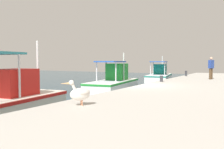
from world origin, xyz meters
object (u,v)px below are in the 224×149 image
object	(u,v)px
pelican	(80,93)
fisherman_standing	(211,67)
mooring_bollard_second	(161,79)
mooring_bollard_third	(186,73)
fishing_boat_nearest	(2,103)
fishing_boat_second	(114,82)
fishing_boat_third	(160,75)

from	to	relation	value
pelican	fisherman_standing	xyz separation A→B (m)	(14.06, -2.03, 0.58)
mooring_bollard_second	mooring_bollard_third	world-z (taller)	mooring_bollard_third
mooring_bollard_third	fishing_boat_nearest	bearing A→B (deg)	171.59
fishing_boat_second	fisherman_standing	distance (m)	7.75
fishing_boat_second	fishing_boat_third	bearing A→B (deg)	0.82
fishing_boat_nearest	fishing_boat_second	bearing A→B (deg)	4.39
fishing_boat_nearest	mooring_bollard_third	xyz separation A→B (m)	(17.85, -2.64, 0.40)
fishing_boat_third	pelican	world-z (taller)	fishing_boat_third
fisherman_standing	mooring_bollard_second	world-z (taller)	fisherman_standing
fishing_boat_second	fisherman_standing	xyz separation A→B (m)	(4.73, -6.04, 1.12)
fishing_boat_nearest	pelican	world-z (taller)	fishing_boat_nearest
fishing_boat_nearest	mooring_bollard_third	distance (m)	18.05
pelican	mooring_bollard_second	bearing A→B (deg)	3.54
pelican	mooring_bollard_third	bearing A→B (deg)	2.03
mooring_bollard_second	fishing_boat_third	bearing A→B (deg)	19.19
fishing_boat_nearest	mooring_bollard_second	xyz separation A→B (m)	(10.40, -2.64, 0.35)
fishing_boat_third	fisherman_standing	distance (m)	8.76
fisherman_standing	mooring_bollard_second	xyz separation A→B (m)	(-4.09, 2.65, -0.77)
fisherman_standing	fishing_boat_nearest	bearing A→B (deg)	159.95
pelican	fisherman_standing	size ratio (longest dim) A/B	0.51
fishing_boat_second	mooring_bollard_third	distance (m)	8.78
pelican	mooring_bollard_third	size ratio (longest dim) A/B	1.75
fishing_boat_second	fishing_boat_third	distance (m)	10.82
fisherman_standing	fishing_boat_third	bearing A→B (deg)	45.48
fishing_boat_second	pelican	size ratio (longest dim) A/B	7.08
fishing_boat_nearest	mooring_bollard_third	size ratio (longest dim) A/B	11.52
pelican	mooring_bollard_second	xyz separation A→B (m)	(9.96, 0.62, -0.19)
pelican	mooring_bollard_third	world-z (taller)	pelican
fishing_boat_third	mooring_bollard_second	bearing A→B (deg)	-160.81
fishing_boat_second	mooring_bollard_second	xyz separation A→B (m)	(0.63, -3.39, 0.35)
fisherman_standing	mooring_bollard_third	world-z (taller)	fisherman_standing
fishing_boat_third	pelican	size ratio (longest dim) A/B	7.63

